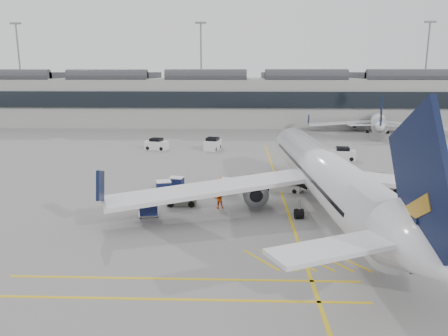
{
  "coord_description": "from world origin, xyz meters",
  "views": [
    {
      "loc": [
        5.45,
        -34.96,
        12.7
      ],
      "look_at": [
        4.08,
        4.04,
        4.0
      ],
      "focal_mm": 35.0,
      "sensor_mm": 36.0,
      "label": 1
    }
  ],
  "objects_px": {
    "ramp_agent_a": "(221,185)",
    "pushback_tug": "(182,198)",
    "airliner_main": "(326,175)",
    "belt_loader": "(281,185)",
    "baggage_cart_a": "(226,185)",
    "ramp_agent_b": "(219,198)"
  },
  "relations": [
    {
      "from": "ramp_agent_a",
      "to": "pushback_tug",
      "type": "height_order",
      "value": "ramp_agent_a"
    },
    {
      "from": "airliner_main",
      "to": "pushback_tug",
      "type": "relative_size",
      "value": 15.76
    },
    {
      "from": "belt_loader",
      "to": "pushback_tug",
      "type": "height_order",
      "value": "belt_loader"
    },
    {
      "from": "baggage_cart_a",
      "to": "ramp_agent_a",
      "type": "bearing_deg",
      "value": -166.08
    },
    {
      "from": "airliner_main",
      "to": "belt_loader",
      "type": "relative_size",
      "value": 8.84
    },
    {
      "from": "ramp_agent_b",
      "to": "pushback_tug",
      "type": "bearing_deg",
      "value": -22.46
    },
    {
      "from": "airliner_main",
      "to": "baggage_cart_a",
      "type": "relative_size",
      "value": 23.29
    },
    {
      "from": "baggage_cart_a",
      "to": "ramp_agent_b",
      "type": "distance_m",
      "value": 5.2
    },
    {
      "from": "airliner_main",
      "to": "belt_loader",
      "type": "xyz_separation_m",
      "value": [
        -3.36,
        7.04,
        -2.85
      ]
    },
    {
      "from": "airliner_main",
      "to": "baggage_cart_a",
      "type": "height_order",
      "value": "airliner_main"
    },
    {
      "from": "ramp_agent_a",
      "to": "pushback_tug",
      "type": "distance_m",
      "value": 5.69
    },
    {
      "from": "baggage_cart_a",
      "to": "airliner_main",
      "type": "bearing_deg",
      "value": -7.89
    },
    {
      "from": "ramp_agent_b",
      "to": "ramp_agent_a",
      "type": "bearing_deg",
      "value": -98.57
    },
    {
      "from": "belt_loader",
      "to": "ramp_agent_b",
      "type": "relative_size",
      "value": 2.65
    },
    {
      "from": "belt_loader",
      "to": "baggage_cart_a",
      "type": "height_order",
      "value": "belt_loader"
    },
    {
      "from": "ramp_agent_b",
      "to": "pushback_tug",
      "type": "distance_m",
      "value": 3.74
    },
    {
      "from": "airliner_main",
      "to": "baggage_cart_a",
      "type": "distance_m",
      "value": 11.2
    },
    {
      "from": "airliner_main",
      "to": "belt_loader",
      "type": "bearing_deg",
      "value": 111.93
    },
    {
      "from": "baggage_cart_a",
      "to": "ramp_agent_b",
      "type": "xyz_separation_m",
      "value": [
        -0.56,
        -5.16,
        0.08
      ]
    },
    {
      "from": "ramp_agent_b",
      "to": "pushback_tug",
      "type": "xyz_separation_m",
      "value": [
        -3.63,
        0.86,
        -0.25
      ]
    },
    {
      "from": "airliner_main",
      "to": "ramp_agent_a",
      "type": "distance_m",
      "value": 11.77
    },
    {
      "from": "baggage_cart_a",
      "to": "pushback_tug",
      "type": "distance_m",
      "value": 6.02
    }
  ]
}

